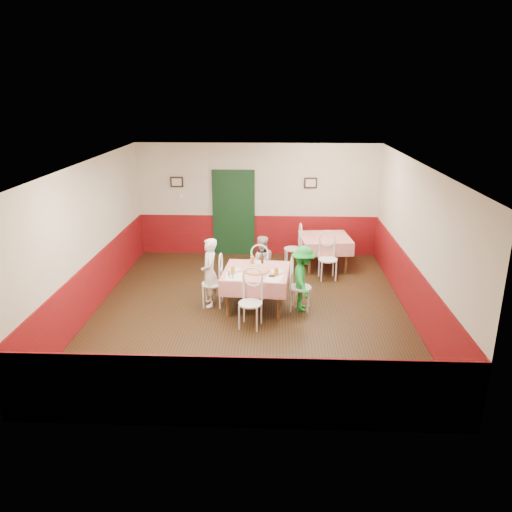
{
  "coord_description": "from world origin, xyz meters",
  "views": [
    {
      "loc": [
        0.45,
        -8.73,
        4.04
      ],
      "look_at": [
        0.1,
        0.15,
        1.05
      ],
      "focal_mm": 35.0,
      "sensor_mm": 36.0,
      "label": 1
    }
  ],
  "objects_px": {
    "diner_left": "(210,273)",
    "diner_far": "(261,263)",
    "chair_right": "(300,288)",
    "chair_near": "(250,304)",
    "glass_a": "(233,270)",
    "glass_c": "(252,260)",
    "pizza": "(257,270)",
    "wallet": "(272,276)",
    "chair_far": "(261,270)",
    "second_table": "(325,252)",
    "main_table": "(256,289)",
    "glass_b": "(276,272)",
    "chair_second_a": "(293,249)",
    "beer_bottle": "(262,259)",
    "chair_second_b": "(328,260)",
    "diner_right": "(303,279)",
    "chair_left": "(213,284)"
  },
  "relations": [
    {
      "from": "chair_far",
      "to": "beer_bottle",
      "type": "xyz_separation_m",
      "value": [
        0.04,
        -0.47,
        0.41
      ]
    },
    {
      "from": "main_table",
      "to": "glass_c",
      "type": "height_order",
      "value": "glass_c"
    },
    {
      "from": "second_table",
      "to": "diner_left",
      "type": "xyz_separation_m",
      "value": [
        -2.43,
        -2.28,
        0.3
      ]
    },
    {
      "from": "chair_far",
      "to": "wallet",
      "type": "bearing_deg",
      "value": 108.17
    },
    {
      "from": "beer_bottle",
      "to": "wallet",
      "type": "xyz_separation_m",
      "value": [
        0.19,
        -0.68,
        -0.09
      ]
    },
    {
      "from": "diner_far",
      "to": "beer_bottle",
      "type": "bearing_deg",
      "value": 87.59
    },
    {
      "from": "glass_a",
      "to": "chair_far",
      "type": "bearing_deg",
      "value": 64.95
    },
    {
      "from": "chair_far",
      "to": "diner_far",
      "type": "relative_size",
      "value": 0.76
    },
    {
      "from": "glass_c",
      "to": "second_table",
      "type": "bearing_deg",
      "value": 50.21
    },
    {
      "from": "main_table",
      "to": "chair_far",
      "type": "xyz_separation_m",
      "value": [
        0.07,
        0.85,
        0.08
      ]
    },
    {
      "from": "glass_c",
      "to": "diner_right",
      "type": "relative_size",
      "value": 0.11
    },
    {
      "from": "chair_right",
      "to": "glass_b",
      "type": "relative_size",
      "value": 6.08
    },
    {
      "from": "second_table",
      "to": "glass_b",
      "type": "bearing_deg",
      "value": -113.58
    },
    {
      "from": "glass_a",
      "to": "glass_c",
      "type": "relative_size",
      "value": 0.97
    },
    {
      "from": "chair_left",
      "to": "diner_right",
      "type": "relative_size",
      "value": 0.71
    },
    {
      "from": "chair_near",
      "to": "glass_c",
      "type": "relative_size",
      "value": 6.49
    },
    {
      "from": "second_table",
      "to": "chair_far",
      "type": "height_order",
      "value": "chair_far"
    },
    {
      "from": "glass_b",
      "to": "beer_bottle",
      "type": "relative_size",
      "value": 0.72
    },
    {
      "from": "beer_bottle",
      "to": "chair_near",
      "type": "bearing_deg",
      "value": -98.13
    },
    {
      "from": "main_table",
      "to": "glass_b",
      "type": "bearing_deg",
      "value": -35.49
    },
    {
      "from": "glass_a",
      "to": "glass_c",
      "type": "bearing_deg",
      "value": 61.16
    },
    {
      "from": "chair_near",
      "to": "beer_bottle",
      "type": "xyz_separation_m",
      "value": [
        0.17,
        1.22,
        0.41
      ]
    },
    {
      "from": "diner_right",
      "to": "chair_left",
      "type": "bearing_deg",
      "value": 82.98
    },
    {
      "from": "pizza",
      "to": "wallet",
      "type": "bearing_deg",
      "value": -42.65
    },
    {
      "from": "chair_second_b",
      "to": "chair_near",
      "type": "bearing_deg",
      "value": -128.46
    },
    {
      "from": "chair_second_a",
      "to": "chair_second_b",
      "type": "distance_m",
      "value": 1.06
    },
    {
      "from": "pizza",
      "to": "chair_near",
      "type": "bearing_deg",
      "value": -95.78
    },
    {
      "from": "glass_a",
      "to": "diner_left",
      "type": "bearing_deg",
      "value": 150.15
    },
    {
      "from": "pizza",
      "to": "diner_right",
      "type": "xyz_separation_m",
      "value": [
        0.88,
        -0.03,
        -0.14
      ]
    },
    {
      "from": "beer_bottle",
      "to": "diner_far",
      "type": "relative_size",
      "value": 0.17
    },
    {
      "from": "glass_b",
      "to": "chair_right",
      "type": "bearing_deg",
      "value": 24.08
    },
    {
      "from": "chair_second_b",
      "to": "diner_right",
      "type": "distance_m",
      "value": 1.79
    },
    {
      "from": "glass_a",
      "to": "wallet",
      "type": "relative_size",
      "value": 1.22
    },
    {
      "from": "diner_left",
      "to": "diner_far",
      "type": "height_order",
      "value": "diner_left"
    },
    {
      "from": "wallet",
      "to": "diner_far",
      "type": "bearing_deg",
      "value": 105.25
    },
    {
      "from": "main_table",
      "to": "pizza",
      "type": "xyz_separation_m",
      "value": [
        0.02,
        -0.04,
        0.4
      ]
    },
    {
      "from": "glass_b",
      "to": "beer_bottle",
      "type": "xyz_separation_m",
      "value": [
        -0.27,
        0.65,
        0.03
      ]
    },
    {
      "from": "chair_second_a",
      "to": "diner_far",
      "type": "bearing_deg",
      "value": -31.37
    },
    {
      "from": "wallet",
      "to": "second_table",
      "type": "bearing_deg",
      "value": 69.64
    },
    {
      "from": "pizza",
      "to": "diner_far",
      "type": "xyz_separation_m",
      "value": [
        0.06,
        0.94,
        -0.18
      ]
    },
    {
      "from": "glass_c",
      "to": "beer_bottle",
      "type": "bearing_deg",
      "value": -8.08
    },
    {
      "from": "wallet",
      "to": "chair_far",
      "type": "bearing_deg",
      "value": 105.89
    },
    {
      "from": "glass_c",
      "to": "main_table",
      "type": "bearing_deg",
      "value": -77.55
    },
    {
      "from": "glass_c",
      "to": "chair_near",
      "type": "bearing_deg",
      "value": -88.93
    },
    {
      "from": "chair_right",
      "to": "chair_near",
      "type": "height_order",
      "value": "same"
    },
    {
      "from": "glass_a",
      "to": "glass_b",
      "type": "relative_size",
      "value": 0.91
    },
    {
      "from": "second_table",
      "to": "chair_far",
      "type": "bearing_deg",
      "value": -134.25
    },
    {
      "from": "chair_right",
      "to": "glass_c",
      "type": "bearing_deg",
      "value": 70.98
    },
    {
      "from": "diner_left",
      "to": "diner_far",
      "type": "distance_m",
      "value": 1.28
    },
    {
      "from": "chair_far",
      "to": "diner_far",
      "type": "xyz_separation_m",
      "value": [
        0.0,
        0.05,
        0.14
      ]
    }
  ]
}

